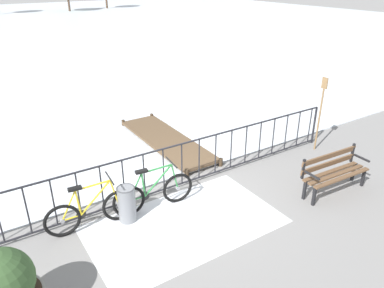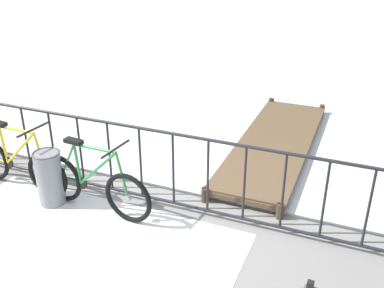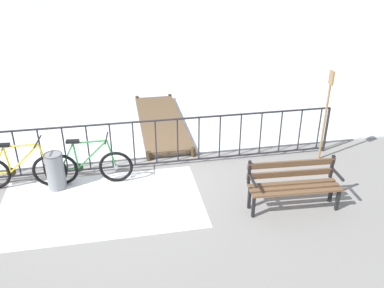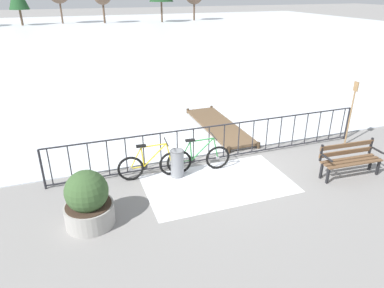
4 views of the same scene
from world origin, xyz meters
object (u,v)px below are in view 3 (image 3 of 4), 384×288
at_px(park_bench, 293,181).
at_px(oar_upright, 326,110).
at_px(bicycle_near_railing, 88,166).
at_px(trash_bin, 55,171).
at_px(bicycle_second, 21,171).

xyz_separation_m(park_bench, oar_upright, (1.35, 1.57, 0.63)).
xyz_separation_m(bicycle_near_railing, trash_bin, (-0.61, -0.06, 0.00)).
distance_m(park_bench, trash_bin, 4.41).
relative_size(bicycle_second, oar_upright, 0.86).
relative_size(bicycle_second, trash_bin, 2.33).
bearing_deg(trash_bin, oar_upright, 1.54).
relative_size(bicycle_near_railing, oar_upright, 0.86).
height_order(bicycle_near_railing, oar_upright, oar_upright).
bearing_deg(bicycle_second, oar_upright, 0.06).
height_order(park_bench, trash_bin, park_bench).
bearing_deg(park_bench, bicycle_near_railing, 157.45).
xyz_separation_m(bicycle_second, park_bench, (4.82, -1.56, 0.14)).
bearing_deg(oar_upright, park_bench, -130.73).
bearing_deg(bicycle_second, park_bench, -17.95).
xyz_separation_m(bicycle_near_railing, park_bench, (3.57, -1.48, 0.14)).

